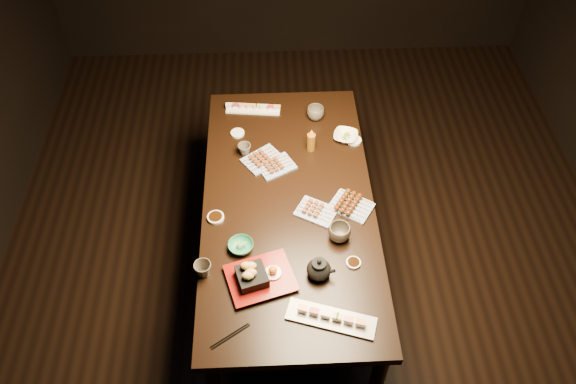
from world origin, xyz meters
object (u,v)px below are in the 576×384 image
object	(u,v)px
sushi_platter_near	(331,317)
yakitori_plate_center	(276,164)
teacup_near_left	(203,269)
condiment_bottle	(311,140)
dining_table	(288,243)
sushi_platter_far	(253,107)
teapot	(319,268)
teacup_mid_right	(339,233)
edamame_bowl_cream	(346,136)
teacup_far_left	(245,150)
yakitori_plate_right	(316,209)
yakitori_plate_left	(263,157)
edamame_bowl_green	(241,246)
tempura_tray	(260,274)
teacup_far_right	(316,113)

from	to	relation	value
sushi_platter_near	yakitori_plate_center	xyz separation A→B (m)	(-0.22, 0.95, 0.00)
teacup_near_left	condiment_bottle	size ratio (longest dim) A/B	0.56
dining_table	sushi_platter_far	distance (m)	0.86
teapot	teacup_mid_right	bearing A→B (deg)	77.96
sushi_platter_far	yakitori_plate_center	xyz separation A→B (m)	(0.13, -0.49, 0.00)
teapot	edamame_bowl_cream	bearing A→B (deg)	93.41
yakitori_plate_center	teacup_far_left	distance (m)	0.21
yakitori_plate_right	teapot	size ratio (longest dim) A/B	1.43
dining_table	teacup_far_left	xyz separation A→B (m)	(-0.23, 0.37, 0.41)
sushi_platter_far	teacup_mid_right	size ratio (longest dim) A/B	2.98
sushi_platter_near	yakitori_plate_right	world-z (taller)	yakitori_plate_right
yakitori_plate_left	edamame_bowl_green	distance (m)	0.61
teacup_mid_right	condiment_bottle	size ratio (longest dim) A/B	0.74
sushi_platter_far	tempura_tray	world-z (taller)	tempura_tray
yakitori_plate_center	condiment_bottle	size ratio (longest dim) A/B	1.32
teacup_mid_right	teapot	distance (m)	0.24
teacup_far_right	teacup_near_left	bearing A→B (deg)	-119.53
sushi_platter_far	teacup_far_right	xyz separation A→B (m)	(0.38, -0.09, 0.02)
teacup_mid_right	sushi_platter_near	bearing A→B (deg)	-100.29
sushi_platter_near	teacup_far_right	xyz separation A→B (m)	(0.03, 1.35, 0.02)
sushi_platter_far	teacup_mid_right	bearing A→B (deg)	119.67
sushi_platter_near	yakitori_plate_right	xyz separation A→B (m)	(-0.02, 0.62, 0.00)
dining_table	edamame_bowl_cream	distance (m)	0.71
sushi_platter_near	yakitori_plate_left	size ratio (longest dim) A/B	1.91
edamame_bowl_cream	condiment_bottle	distance (m)	0.23
sushi_platter_near	teacup_far_right	size ratio (longest dim) A/B	3.94
dining_table	tempura_tray	size ratio (longest dim) A/B	5.88
yakitori_plate_center	teacup_mid_right	size ratio (longest dim) A/B	1.79
teacup_far_right	tempura_tray	bearing A→B (deg)	-106.93
sushi_platter_far	teacup_mid_right	xyz separation A→B (m)	(0.42, -0.99, 0.02)
sushi_platter_far	condiment_bottle	size ratio (longest dim) A/B	2.21
edamame_bowl_green	teacup_near_left	world-z (taller)	teacup_near_left
teacup_far_left	teacup_far_right	distance (m)	0.51
teacup_mid_right	teapot	world-z (taller)	teapot
edamame_bowl_cream	teacup_far_right	xyz separation A→B (m)	(-0.16, 0.18, 0.02)
sushi_platter_far	teacup_far_left	size ratio (longest dim) A/B	4.42
dining_table	teapot	world-z (taller)	teapot
sushi_platter_near	teacup_near_left	bearing A→B (deg)	173.16
sushi_platter_near	teacup_near_left	size ratio (longest dim) A/B	4.80
edamame_bowl_cream	condiment_bottle	size ratio (longest dim) A/B	0.93
tempura_tray	teacup_near_left	world-z (taller)	tempura_tray
sushi_platter_far	teacup_near_left	world-z (taller)	teacup_near_left
dining_table	teacup_mid_right	bearing A→B (deg)	-39.59
teacup_mid_right	condiment_bottle	distance (m)	0.64
condiment_bottle	yakitori_plate_center	bearing A→B (deg)	-146.37
sushi_platter_near	tempura_tray	world-z (taller)	tempura_tray
teacup_near_left	dining_table	bearing A→B (deg)	45.61
sushi_platter_near	teapot	size ratio (longest dim) A/B	2.90
teacup_far_right	teapot	size ratio (longest dim) A/B	0.74
sushi_platter_far	yakitori_plate_left	world-z (taller)	yakitori_plate_left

